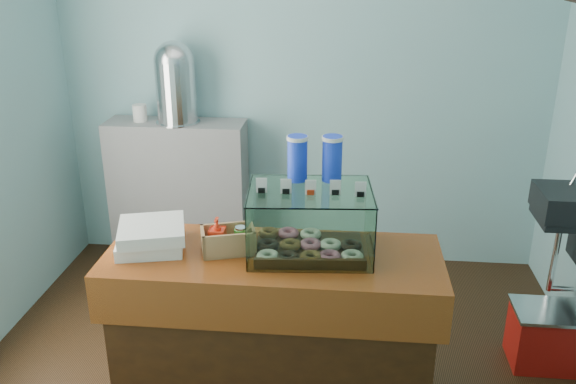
# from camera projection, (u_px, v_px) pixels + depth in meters

# --- Properties ---
(ground) EXTENTS (3.50, 3.50, 0.00)m
(ground) POSITION_uv_depth(u_px,v_px,m) (280.00, 376.00, 3.44)
(ground) COLOR black
(ground) RESTS_ON ground
(room_shell) EXTENTS (3.54, 3.04, 2.82)m
(room_shell) POSITION_uv_depth(u_px,v_px,m) (284.00, 74.00, 2.82)
(room_shell) COLOR #82B5BE
(room_shell) RESTS_ON ground
(counter) EXTENTS (1.60, 0.60, 0.90)m
(counter) POSITION_uv_depth(u_px,v_px,m) (274.00, 333.00, 3.04)
(counter) COLOR #3E1F0C
(counter) RESTS_ON ground
(back_shelf) EXTENTS (1.00, 0.32, 1.10)m
(back_shelf) POSITION_uv_depth(u_px,v_px,m) (180.00, 193.00, 4.55)
(back_shelf) COLOR gray
(back_shelf) RESTS_ON ground
(display_case) EXTENTS (0.61, 0.47, 0.53)m
(display_case) POSITION_uv_depth(u_px,v_px,m) (310.00, 216.00, 2.87)
(display_case) COLOR black
(display_case) RESTS_ON counter
(condiment_crate) EXTENTS (0.28, 0.22, 0.18)m
(condiment_crate) POSITION_uv_depth(u_px,v_px,m) (227.00, 240.00, 2.88)
(condiment_crate) COLOR tan
(condiment_crate) RESTS_ON counter
(pastry_boxes) EXTENTS (0.39, 0.38, 0.12)m
(pastry_boxes) POSITION_uv_depth(u_px,v_px,m) (151.00, 236.00, 2.92)
(pastry_boxes) COLOR silver
(pastry_boxes) RESTS_ON counter
(coffee_urn) EXTENTS (0.31, 0.31, 0.57)m
(coffee_urn) POSITION_uv_depth(u_px,v_px,m) (175.00, 80.00, 4.22)
(coffee_urn) COLOR silver
(coffee_urn) RESTS_ON back_shelf
(red_cooler) EXTENTS (0.40, 0.31, 0.36)m
(red_cooler) POSITION_uv_depth(u_px,v_px,m) (546.00, 336.00, 3.49)
(red_cooler) COLOR red
(red_cooler) RESTS_ON ground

